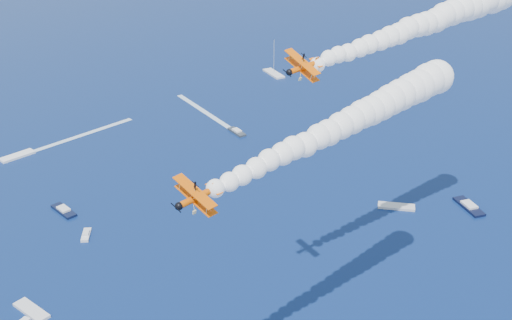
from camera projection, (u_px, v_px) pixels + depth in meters
biplane_lead at (303, 67)px, 117.70m from camera, size 7.58×9.07×7.55m
biplane_trail at (197, 197)px, 94.69m from camera, size 8.06×9.43×7.02m
smoke_trail_lead at (417, 26)px, 132.54m from camera, size 58.31×6.39×10.71m
smoke_trail_trail at (340, 125)px, 110.98m from camera, size 58.76×14.42×10.71m
spectator_boats at (40, 180)px, 205.31m from camera, size 218.13×166.73×0.70m
boat_wakes at (6, 217)px, 187.25m from camera, size 193.20×106.26×0.04m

